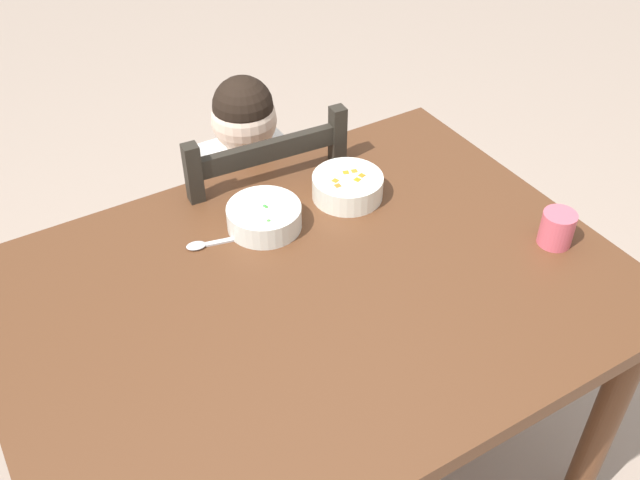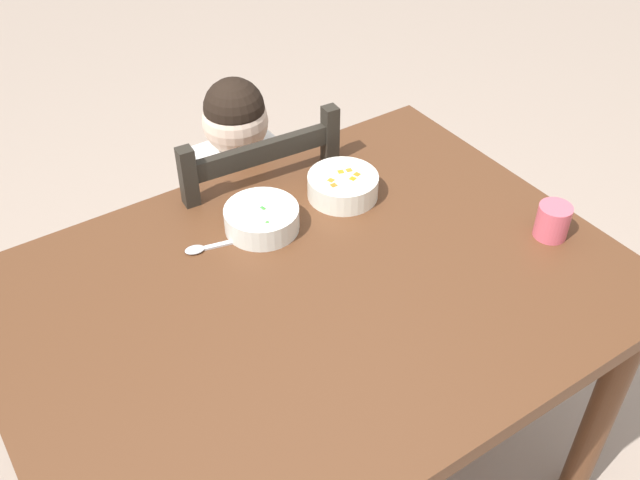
# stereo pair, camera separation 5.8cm
# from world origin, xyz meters

# --- Properties ---
(dining_table) EXTENTS (1.29, 0.95, 0.75)m
(dining_table) POSITION_xyz_m (0.00, 0.00, 0.65)
(dining_table) COLOR brown
(dining_table) RESTS_ON ground
(dining_chair) EXTENTS (0.45, 0.45, 0.90)m
(dining_chair) POSITION_xyz_m (0.12, 0.53, 0.44)
(dining_chair) COLOR #29251E
(dining_chair) RESTS_ON ground
(child_figure) EXTENTS (0.32, 0.31, 0.95)m
(child_figure) POSITION_xyz_m (0.12, 0.52, 0.63)
(child_figure) COLOR white
(child_figure) RESTS_ON ground
(bowl_of_peas) EXTENTS (0.17, 0.17, 0.06)m
(bowl_of_peas) POSITION_xyz_m (0.01, 0.23, 0.78)
(bowl_of_peas) COLOR white
(bowl_of_peas) RESTS_ON dining_table
(bowl_of_carrots) EXTENTS (0.17, 0.17, 0.06)m
(bowl_of_carrots) POSITION_xyz_m (0.23, 0.23, 0.78)
(bowl_of_carrots) COLOR white
(bowl_of_carrots) RESTS_ON dining_table
(spoon) EXTENTS (0.14, 0.05, 0.01)m
(spoon) POSITION_xyz_m (-0.14, 0.23, 0.75)
(spoon) COLOR silver
(spoon) RESTS_ON dining_table
(drinking_cup) EXTENTS (0.07, 0.07, 0.08)m
(drinking_cup) POSITION_xyz_m (0.53, -0.16, 0.79)
(drinking_cup) COLOR #E05C6E
(drinking_cup) RESTS_ON dining_table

